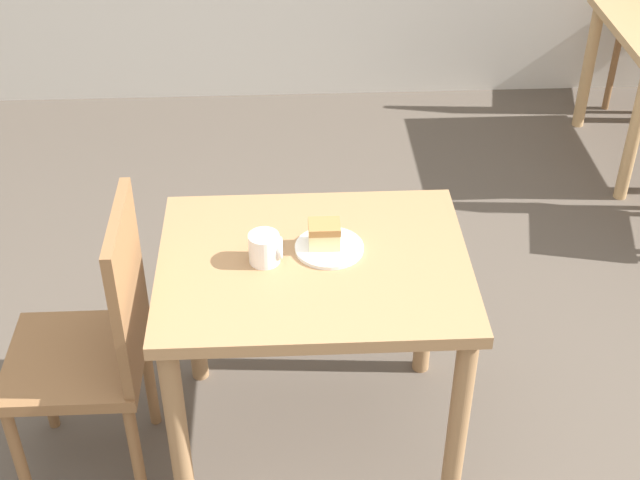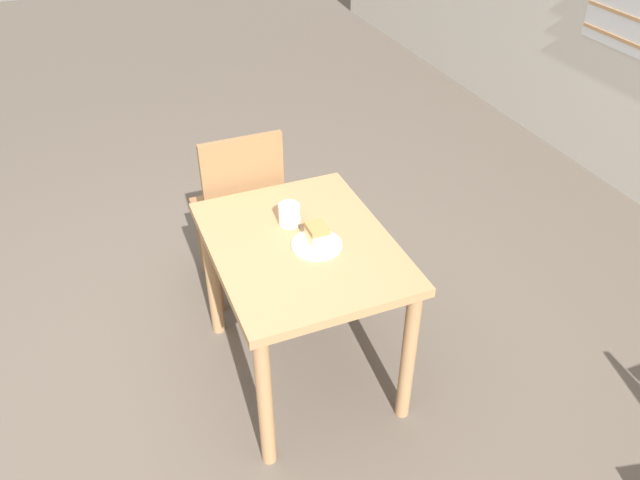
% 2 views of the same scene
% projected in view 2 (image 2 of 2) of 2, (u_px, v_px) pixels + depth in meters
% --- Properties ---
extents(ground_plane, '(14.00, 14.00, 0.00)m').
position_uv_depth(ground_plane, '(205.00, 393.00, 2.82)').
color(ground_plane, brown).
extents(dining_table_near, '(0.90, 0.71, 0.74)m').
position_uv_depth(dining_table_near, '(302.00, 266.00, 2.57)').
color(dining_table_near, '#9E754C').
rests_on(dining_table_near, ground_plane).
extents(chair_near_window, '(0.40, 0.40, 0.97)m').
position_uv_depth(chair_near_window, '(240.00, 210.00, 3.08)').
color(chair_near_window, brown).
rests_on(chair_near_window, ground_plane).
extents(plate, '(0.20, 0.20, 0.01)m').
position_uv_depth(plate, '(317.00, 245.00, 2.47)').
color(plate, white).
rests_on(plate, dining_table_near).
extents(cake_slice, '(0.09, 0.08, 0.08)m').
position_uv_depth(cake_slice, '(317.00, 234.00, 2.46)').
color(cake_slice, beige).
rests_on(cake_slice, plate).
extents(coffee_mug, '(0.10, 0.09, 0.09)m').
position_uv_depth(coffee_mug, '(289.00, 215.00, 2.57)').
color(coffee_mug, white).
rests_on(coffee_mug, dining_table_near).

